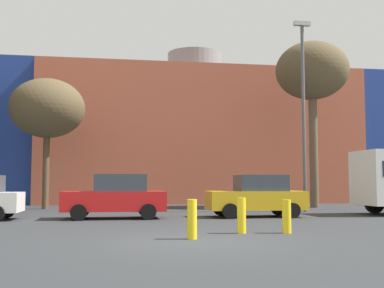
{
  "coord_description": "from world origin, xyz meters",
  "views": [
    {
      "loc": [
        -1.76,
        -11.25,
        1.41
      ],
      "look_at": [
        1.33,
        8.51,
        2.98
      ],
      "focal_mm": 44.77,
      "sensor_mm": 36.0,
      "label": 1
    }
  ],
  "objects_px": {
    "parked_car_3": "(257,196)",
    "bollard_yellow_2": "(287,216)",
    "street_lamp": "(303,104)",
    "bollard_yellow_1": "(192,219)",
    "bare_tree_1": "(47,109)",
    "bare_tree_0": "(312,73)",
    "parked_car_2": "(116,196)",
    "bollard_yellow_0": "(241,215)"
  },
  "relations": [
    {
      "from": "parked_car_3",
      "to": "bollard_yellow_0",
      "type": "height_order",
      "value": "parked_car_3"
    },
    {
      "from": "bare_tree_0",
      "to": "bare_tree_1",
      "type": "distance_m",
      "value": 14.52
    },
    {
      "from": "bollard_yellow_1",
      "to": "bollard_yellow_0",
      "type": "bearing_deg",
      "value": 34.97
    },
    {
      "from": "parked_car_3",
      "to": "street_lamp",
      "type": "relative_size",
      "value": 0.42
    },
    {
      "from": "bollard_yellow_1",
      "to": "bollard_yellow_2",
      "type": "distance_m",
      "value": 2.93
    },
    {
      "from": "parked_car_2",
      "to": "bollard_yellow_2",
      "type": "height_order",
      "value": "parked_car_2"
    },
    {
      "from": "parked_car_2",
      "to": "parked_car_3",
      "type": "distance_m",
      "value": 5.58
    },
    {
      "from": "street_lamp",
      "to": "bollard_yellow_0",
      "type": "bearing_deg",
      "value": -121.82
    },
    {
      "from": "parked_car_3",
      "to": "bollard_yellow_2",
      "type": "xyz_separation_m",
      "value": [
        -0.93,
        -5.97,
        -0.38
      ]
    },
    {
      "from": "parked_car_2",
      "to": "bare_tree_0",
      "type": "height_order",
      "value": "bare_tree_0"
    },
    {
      "from": "bare_tree_1",
      "to": "parked_car_2",
      "type": "bearing_deg",
      "value": -62.83
    },
    {
      "from": "parked_car_3",
      "to": "bare_tree_1",
      "type": "distance_m",
      "value": 12.39
    },
    {
      "from": "bare_tree_0",
      "to": "bollard_yellow_1",
      "type": "xyz_separation_m",
      "value": [
        -8.82,
        -13.13,
        -6.98
      ]
    },
    {
      "from": "bare_tree_0",
      "to": "street_lamp",
      "type": "relative_size",
      "value": 1.01
    },
    {
      "from": "parked_car_2",
      "to": "bollard_yellow_0",
      "type": "bearing_deg",
      "value": 120.42
    },
    {
      "from": "parked_car_3",
      "to": "bollard_yellow_1",
      "type": "xyz_separation_m",
      "value": [
        -3.7,
        -6.89,
        -0.35
      ]
    },
    {
      "from": "bollard_yellow_0",
      "to": "bollard_yellow_2",
      "type": "relative_size",
      "value": 1.06
    },
    {
      "from": "bare_tree_0",
      "to": "parked_car_3",
      "type": "bearing_deg",
      "value": -129.36
    },
    {
      "from": "bare_tree_1",
      "to": "street_lamp",
      "type": "distance_m",
      "value": 13.09
    },
    {
      "from": "street_lamp",
      "to": "bollard_yellow_1",
      "type": "bearing_deg",
      "value": -125.39
    },
    {
      "from": "parked_car_2",
      "to": "parked_car_3",
      "type": "height_order",
      "value": "parked_car_2"
    },
    {
      "from": "bare_tree_0",
      "to": "street_lamp",
      "type": "height_order",
      "value": "bare_tree_0"
    },
    {
      "from": "parked_car_3",
      "to": "bollard_yellow_2",
      "type": "height_order",
      "value": "parked_car_3"
    },
    {
      "from": "bollard_yellow_1",
      "to": "street_lamp",
      "type": "height_order",
      "value": "street_lamp"
    },
    {
      "from": "bare_tree_0",
      "to": "street_lamp",
      "type": "xyz_separation_m",
      "value": [
        -1.95,
        -3.46,
        -2.38
      ]
    },
    {
      "from": "bare_tree_0",
      "to": "street_lamp",
      "type": "distance_m",
      "value": 4.62
    },
    {
      "from": "parked_car_3",
      "to": "bare_tree_0",
      "type": "relative_size",
      "value": 0.42
    },
    {
      "from": "bollard_yellow_0",
      "to": "street_lamp",
      "type": "xyz_separation_m",
      "value": [
        5.34,
        8.6,
        4.6
      ]
    },
    {
      "from": "parked_car_3",
      "to": "bare_tree_1",
      "type": "bearing_deg",
      "value": -37.45
    },
    {
      "from": "bollard_yellow_0",
      "to": "street_lamp",
      "type": "relative_size",
      "value": 0.11
    },
    {
      "from": "bare_tree_0",
      "to": "bare_tree_1",
      "type": "height_order",
      "value": "bare_tree_0"
    },
    {
      "from": "bollard_yellow_1",
      "to": "street_lamp",
      "type": "bearing_deg",
      "value": 54.61
    },
    {
      "from": "bollard_yellow_1",
      "to": "street_lamp",
      "type": "distance_m",
      "value": 12.73
    },
    {
      "from": "parked_car_2",
      "to": "bare_tree_0",
      "type": "distance_m",
      "value": 14.05
    },
    {
      "from": "parked_car_2",
      "to": "bollard_yellow_0",
      "type": "relative_size",
      "value": 4.02
    },
    {
      "from": "bare_tree_0",
      "to": "bare_tree_1",
      "type": "bearing_deg",
      "value": 176.78
    },
    {
      "from": "parked_car_2",
      "to": "bollard_yellow_0",
      "type": "xyz_separation_m",
      "value": [
        3.42,
        -5.82,
        -0.35
      ]
    },
    {
      "from": "parked_car_3",
      "to": "street_lamp",
      "type": "height_order",
      "value": "street_lamp"
    },
    {
      "from": "parked_car_2",
      "to": "bare_tree_1",
      "type": "xyz_separation_m",
      "value": [
        -3.62,
        7.05,
        4.37
      ]
    },
    {
      "from": "bare_tree_0",
      "to": "street_lamp",
      "type": "bearing_deg",
      "value": -119.38
    },
    {
      "from": "parked_car_2",
      "to": "bare_tree_1",
      "type": "relative_size",
      "value": 0.57
    },
    {
      "from": "bollard_yellow_1",
      "to": "bare_tree_1",
      "type": "bearing_deg",
      "value": 111.51
    }
  ]
}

